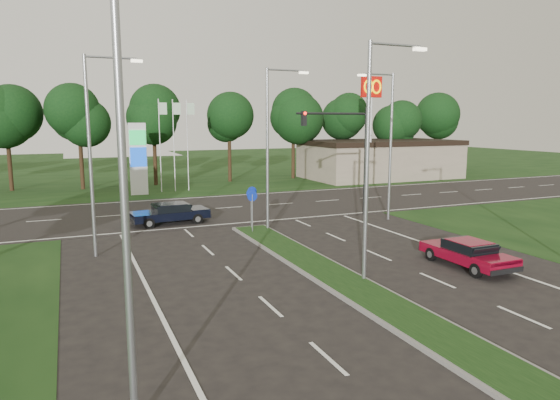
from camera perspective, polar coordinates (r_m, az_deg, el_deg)
name	(u,v)px	position (r m, az deg, el deg)	size (l,w,h in m)	color
ground	(460,350)	(14.89, 19.83, -15.87)	(160.00, 160.00, 0.00)	black
verge_far	(148,170)	(65.71, -14.82, 3.35)	(160.00, 50.00, 0.02)	black
cross_road	(215,209)	(35.57, -7.40, -1.00)	(160.00, 12.00, 0.02)	black
median_kerb	(376,300)	(17.75, 10.88, -11.17)	(2.00, 26.00, 0.12)	slate
commercial_building	(380,159)	(55.66, 11.36, 4.57)	(16.00, 9.00, 4.00)	gray
streetlight_median_near	(372,150)	(18.92, 10.46, 5.66)	(2.53, 0.22, 9.00)	gray
streetlight_median_far	(271,140)	(27.80, -1.07, 6.83)	(2.53, 0.22, 9.00)	gray
streetlight_left_near	(134,177)	(9.86, -16.33, 2.51)	(2.53, 0.22, 9.00)	gray
streetlight_left_far	(94,145)	(23.79, -20.47, 5.90)	(2.53, 0.22, 9.00)	gray
streetlight_right_far	(388,138)	(31.57, 12.26, 6.88)	(2.53, 0.22, 9.00)	gray
traffic_signal	(349,145)	(32.38, 7.84, 6.30)	(5.10, 0.42, 7.00)	black
median_signs	(252,200)	(28.14, -3.24, -0.05)	(1.16, 1.76, 2.38)	gray
gas_pylon	(141,157)	(43.26, -15.64, 4.78)	(5.80, 1.26, 8.00)	silver
mcdonalds_sign	(371,102)	(49.97, 10.37, 10.98)	(2.20, 0.47, 10.40)	silver
treeline_far	(170,114)	(50.59, -12.45, 9.58)	(6.00, 6.00, 9.90)	black
red_sedan	(468,253)	(22.69, 20.65, -5.66)	(1.75, 4.18, 1.15)	maroon
navy_sedan	(170,213)	(30.74, -12.46, -1.45)	(4.67, 2.23, 1.25)	black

